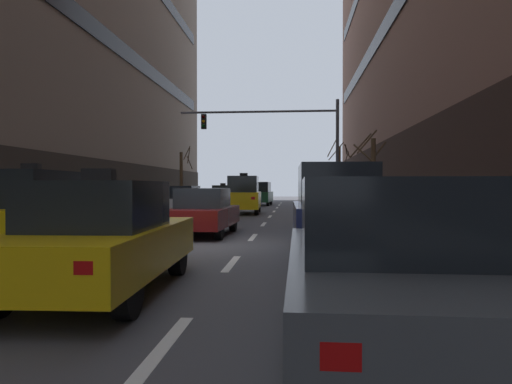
% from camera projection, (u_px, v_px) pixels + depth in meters
% --- Properties ---
extents(ground_plane, '(120.00, 120.00, 0.00)m').
position_uv_depth(ground_plane, '(188.00, 245.00, 12.79)').
color(ground_plane, '#424247').
extents(sidewalk_right, '(3.49, 80.00, 0.14)m').
position_uv_depth(sidewalk_right, '(433.00, 245.00, 12.22)').
color(sidewalk_right, gray).
rests_on(sidewalk_right, ground).
extents(lane_stripe_l1_s3, '(0.16, 2.00, 0.01)m').
position_uv_depth(lane_stripe_l1_s3, '(82.00, 261.00, 9.94)').
color(lane_stripe_l1_s3, silver).
rests_on(lane_stripe_l1_s3, ground).
extents(lane_stripe_l1_s4, '(0.16, 2.00, 0.01)m').
position_uv_depth(lane_stripe_l1_s4, '(153.00, 236.00, 14.92)').
color(lane_stripe_l1_s4, silver).
rests_on(lane_stripe_l1_s4, ground).
extents(lane_stripe_l1_s5, '(0.16, 2.00, 0.01)m').
position_uv_depth(lane_stripe_l1_s5, '(188.00, 224.00, 19.90)').
color(lane_stripe_l1_s5, silver).
rests_on(lane_stripe_l1_s5, ground).
extents(lane_stripe_l1_s6, '(0.16, 2.00, 0.01)m').
position_uv_depth(lane_stripe_l1_s6, '(210.00, 216.00, 24.89)').
color(lane_stripe_l1_s6, silver).
rests_on(lane_stripe_l1_s6, ground).
extents(lane_stripe_l1_s7, '(0.16, 2.00, 0.01)m').
position_uv_depth(lane_stripe_l1_s7, '(224.00, 211.00, 29.87)').
color(lane_stripe_l1_s7, silver).
rests_on(lane_stripe_l1_s7, ground).
extents(lane_stripe_l1_s8, '(0.16, 2.00, 0.01)m').
position_uv_depth(lane_stripe_l1_s8, '(234.00, 208.00, 34.85)').
color(lane_stripe_l1_s8, silver).
rests_on(lane_stripe_l1_s8, ground).
extents(lane_stripe_l1_s9, '(0.16, 2.00, 0.01)m').
position_uv_depth(lane_stripe_l1_s9, '(242.00, 205.00, 39.83)').
color(lane_stripe_l1_s9, silver).
rests_on(lane_stripe_l1_s9, ground).
extents(lane_stripe_l1_s10, '(0.16, 2.00, 0.01)m').
position_uv_depth(lane_stripe_l1_s10, '(247.00, 203.00, 44.81)').
color(lane_stripe_l1_s10, silver).
rests_on(lane_stripe_l1_s10, ground).
extents(lane_stripe_l2_s2, '(0.16, 2.00, 0.01)m').
position_uv_depth(lane_stripe_l2_s2, '(164.00, 346.00, 4.68)').
color(lane_stripe_l2_s2, silver).
rests_on(lane_stripe_l2_s2, ground).
extents(lane_stripe_l2_s3, '(0.16, 2.00, 0.01)m').
position_uv_depth(lane_stripe_l2_s3, '(231.00, 263.00, 9.66)').
color(lane_stripe_l2_s3, silver).
rests_on(lane_stripe_l2_s3, ground).
extents(lane_stripe_l2_s4, '(0.16, 2.00, 0.01)m').
position_uv_depth(lane_stripe_l2_s4, '(253.00, 237.00, 14.64)').
color(lane_stripe_l2_s4, silver).
rests_on(lane_stripe_l2_s4, ground).
extents(lane_stripe_l2_s5, '(0.16, 2.00, 0.01)m').
position_uv_depth(lane_stripe_l2_s5, '(264.00, 224.00, 19.62)').
color(lane_stripe_l2_s5, silver).
rests_on(lane_stripe_l2_s5, ground).
extents(lane_stripe_l2_s6, '(0.16, 2.00, 0.01)m').
position_uv_depth(lane_stripe_l2_s6, '(270.00, 216.00, 24.60)').
color(lane_stripe_l2_s6, silver).
rests_on(lane_stripe_l2_s6, ground).
extents(lane_stripe_l2_s7, '(0.16, 2.00, 0.01)m').
position_uv_depth(lane_stripe_l2_s7, '(274.00, 211.00, 29.59)').
color(lane_stripe_l2_s7, silver).
rests_on(lane_stripe_l2_s7, ground).
extents(lane_stripe_l2_s8, '(0.16, 2.00, 0.01)m').
position_uv_depth(lane_stripe_l2_s8, '(277.00, 208.00, 34.57)').
color(lane_stripe_l2_s8, silver).
rests_on(lane_stripe_l2_s8, ground).
extents(lane_stripe_l2_s9, '(0.16, 2.00, 0.01)m').
position_uv_depth(lane_stripe_l2_s9, '(279.00, 205.00, 39.55)').
color(lane_stripe_l2_s9, silver).
rests_on(lane_stripe_l2_s9, ground).
extents(lane_stripe_l2_s10, '(0.16, 2.00, 0.01)m').
position_uv_depth(lane_stripe_l2_s10, '(281.00, 203.00, 44.53)').
color(lane_stripe_l2_s10, silver).
rests_on(lane_stripe_l2_s10, ground).
extents(car_driving_0, '(2.02, 4.51, 1.67)m').
position_uv_depth(car_driving_0, '(183.00, 201.00, 25.26)').
color(car_driving_0, black).
rests_on(car_driving_0, ground).
extents(car_driving_1, '(1.89, 4.28, 1.58)m').
position_uv_depth(car_driving_1, '(204.00, 212.00, 15.28)').
color(car_driving_1, black).
rests_on(car_driving_1, ground).
extents(car_driving_2, '(1.94, 4.22, 2.01)m').
position_uv_depth(car_driving_2, '(261.00, 194.00, 39.21)').
color(car_driving_2, black).
rests_on(car_driving_2, ground).
extents(taxi_driving_3, '(2.10, 4.68, 1.92)m').
position_uv_depth(taxi_driving_3, '(103.00, 238.00, 7.00)').
color(taxi_driving_3, black).
rests_on(taxi_driving_3, ground).
extents(taxi_driving_4, '(2.09, 4.67, 1.92)m').
position_uv_depth(taxi_driving_4, '(223.00, 195.00, 40.62)').
color(taxi_driving_4, black).
rests_on(taxi_driving_4, ground).
extents(taxi_driving_5, '(2.13, 4.72, 2.44)m').
position_uv_depth(taxi_driving_5, '(244.00, 195.00, 27.24)').
color(taxi_driving_5, black).
rests_on(taxi_driving_5, ground).
extents(taxi_driving_6, '(1.84, 4.22, 2.19)m').
position_uv_depth(taxi_driving_6, '(31.00, 213.00, 10.82)').
color(taxi_driving_6, black).
rests_on(taxi_driving_6, ground).
extents(car_parked_0, '(1.95, 4.62, 1.73)m').
position_uv_depth(car_parked_0, '(388.00, 268.00, 4.44)').
color(car_parked_0, black).
rests_on(car_parked_0, ground).
extents(car_parked_1, '(1.93, 4.46, 2.15)m').
position_uv_depth(car_parked_1, '(335.00, 212.00, 10.40)').
color(car_parked_1, black).
rests_on(car_parked_1, ground).
extents(car_parked_2, '(1.82, 4.24, 1.58)m').
position_uv_depth(car_parked_2, '(320.00, 211.00, 16.22)').
color(car_parked_2, black).
rests_on(car_parked_2, ground).
extents(traffic_signal_0, '(8.95, 0.35, 6.34)m').
position_uv_depth(traffic_signal_0, '(288.00, 136.00, 25.39)').
color(traffic_signal_0, '#4C4C51').
rests_on(traffic_signal_0, sidewalk_right).
extents(street_tree_0, '(0.98, 1.64, 4.84)m').
position_uv_depth(street_tree_0, '(182.00, 177.00, 37.46)').
color(street_tree_0, '#4C3823').
rests_on(street_tree_0, sidewalk_left).
extents(street_tree_1, '(1.77, 1.76, 5.33)m').
position_uv_depth(street_tree_1, '(339.00, 173.00, 34.49)').
color(street_tree_1, '#4C3823').
rests_on(street_tree_1, sidewalk_right).
extents(street_tree_2, '(1.61, 1.88, 4.01)m').
position_uv_depth(street_tree_2, '(372.00, 175.00, 19.49)').
color(street_tree_2, '#4C3823').
rests_on(street_tree_2, sidewalk_right).
extents(pedestrian_0, '(0.50, 0.31, 1.57)m').
position_uv_depth(pedestrian_0, '(430.00, 215.00, 9.55)').
color(pedestrian_0, '#383D59').
rests_on(pedestrian_0, sidewalk_right).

